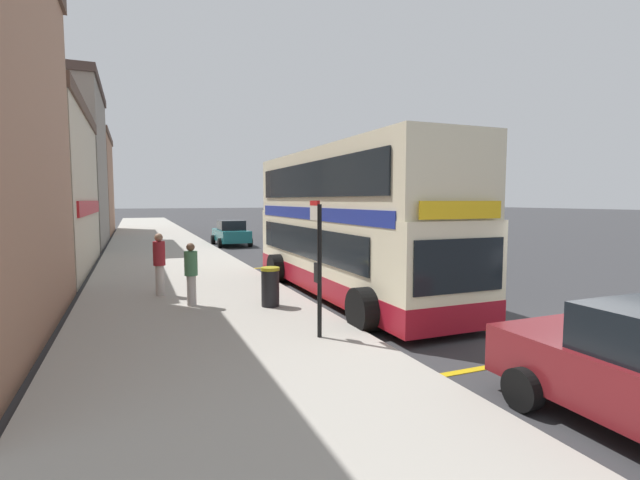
% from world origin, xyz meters
% --- Properties ---
extents(ground_plane, '(260.00, 260.00, 0.00)m').
position_xyz_m(ground_plane, '(0.00, 32.00, 0.00)').
color(ground_plane, '#333335').
extents(pavement_near, '(6.00, 76.00, 0.14)m').
position_xyz_m(pavement_near, '(-7.00, 32.00, 0.07)').
color(pavement_near, '#A39E93').
rests_on(pavement_near, ground).
extents(double_decker_bus, '(3.22, 10.47, 4.40)m').
position_xyz_m(double_decker_bus, '(-2.46, 6.29, 2.06)').
color(double_decker_bus, beige).
rests_on(double_decker_bus, ground).
extents(bus_bay_markings, '(2.87, 13.00, 0.01)m').
position_xyz_m(bus_bay_markings, '(-2.56, 6.22, 0.01)').
color(bus_bay_markings, gold).
rests_on(bus_bay_markings, ground).
extents(bus_stop_sign, '(0.09, 0.51, 2.76)m').
position_xyz_m(bus_stop_sign, '(-5.05, 2.22, 1.76)').
color(bus_stop_sign, black).
rests_on(bus_stop_sign, pavement_near).
extents(terrace_far, '(11.11, 10.70, 10.27)m').
position_xyz_m(terrace_far, '(-15.65, 26.91, 5.15)').
color(terrace_far, gray).
rests_on(terrace_far, ground).
extents(terrace_corner, '(9.86, 10.95, 8.63)m').
position_xyz_m(terrace_corner, '(-15.03, 38.14, 4.32)').
color(terrace_corner, '#9E7056').
rests_on(terrace_corner, ground).
extents(parked_car_black_distant, '(2.09, 4.20, 1.62)m').
position_xyz_m(parked_car_black_distant, '(2.90, 28.44, 0.80)').
color(parked_car_black_distant, black).
rests_on(parked_car_black_distant, ground).
extents(parked_car_teal_across, '(2.09, 4.20, 1.62)m').
position_xyz_m(parked_car_teal_across, '(-2.71, 22.94, 0.80)').
color(parked_car_teal_across, '#196066').
rests_on(parked_car_teal_across, ground).
extents(pedestrian_waiting_near_sign, '(0.34, 0.34, 1.81)m').
position_xyz_m(pedestrian_waiting_near_sign, '(-7.82, 7.69, 1.13)').
color(pedestrian_waiting_near_sign, '#B7B2AD').
rests_on(pedestrian_waiting_near_sign, pavement_near).
extents(pedestrian_further_back, '(0.34, 0.34, 1.66)m').
position_xyz_m(pedestrian_further_back, '(-7.12, 5.98, 1.04)').
color(pedestrian_further_back, '#B7B2AD').
rests_on(pedestrian_further_back, pavement_near).
extents(litter_bin, '(0.49, 0.49, 1.03)m').
position_xyz_m(litter_bin, '(-5.22, 5.15, 0.66)').
color(litter_bin, black).
rests_on(litter_bin, pavement_near).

